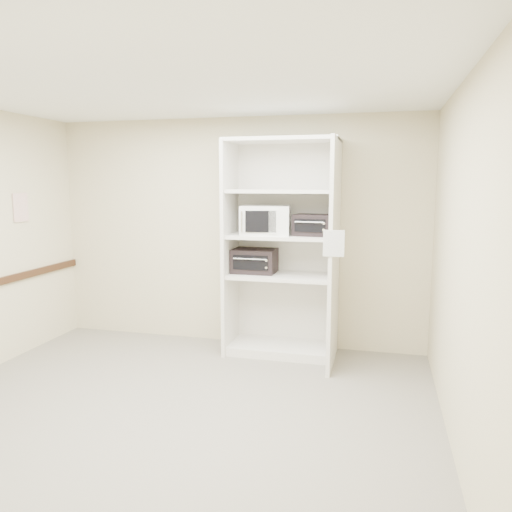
% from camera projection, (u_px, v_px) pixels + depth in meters
% --- Properties ---
extents(floor, '(4.50, 4.00, 0.01)m').
position_uv_depth(floor, '(171.00, 412.00, 4.27)').
color(floor, '#6E675D').
rests_on(floor, ground).
extents(ceiling, '(4.50, 4.00, 0.01)m').
position_uv_depth(ceiling, '(162.00, 84.00, 3.88)').
color(ceiling, white).
extents(wall_back, '(4.50, 0.02, 2.70)m').
position_uv_depth(wall_back, '(236.00, 232.00, 5.99)').
color(wall_back, beige).
rests_on(wall_back, ground).
extents(wall_right, '(0.02, 4.00, 2.70)m').
position_uv_depth(wall_right, '(461.00, 267.00, 3.53)').
color(wall_right, beige).
rests_on(wall_right, ground).
extents(shelving_unit, '(1.24, 0.92, 2.42)m').
position_uv_depth(shelving_unit, '(286.00, 256.00, 5.58)').
color(shelving_unit, silver).
rests_on(shelving_unit, floor).
extents(microwave, '(0.58, 0.47, 0.32)m').
position_uv_depth(microwave, '(266.00, 220.00, 5.53)').
color(microwave, white).
rests_on(microwave, shelving_unit).
extents(toaster_oven_upper, '(0.43, 0.35, 0.23)m').
position_uv_depth(toaster_oven_upper, '(313.00, 225.00, 5.43)').
color(toaster_oven_upper, black).
rests_on(toaster_oven_upper, shelving_unit).
extents(toaster_oven_lower, '(0.49, 0.37, 0.27)m').
position_uv_depth(toaster_oven_lower, '(255.00, 261.00, 5.72)').
color(toaster_oven_lower, black).
rests_on(toaster_oven_lower, shelving_unit).
extents(paper_sign, '(0.20, 0.02, 0.25)m').
position_uv_depth(paper_sign, '(334.00, 243.00, 4.80)').
color(paper_sign, white).
rests_on(paper_sign, shelving_unit).
extents(wall_poster, '(0.01, 0.23, 0.32)m').
position_uv_depth(wall_poster, '(21.00, 207.00, 5.58)').
color(wall_poster, white).
rests_on(wall_poster, wall_left).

